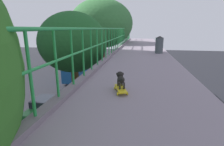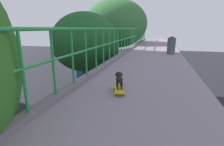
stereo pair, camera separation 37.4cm
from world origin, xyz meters
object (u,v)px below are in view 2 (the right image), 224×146
Objects in this scene: car_silver_fifth at (71,127)px; litter_bin at (171,45)px; city_bus at (98,65)px; toy_skateboard at (119,89)px; car_green_sixth at (58,104)px; small_dog at (119,78)px.

litter_bin is (6.19, -0.62, 5.94)m from car_silver_fifth.
city_bus is 24.19m from toy_skateboard.
car_green_sixth is 12.71m from city_bus.
litter_bin reaches higher than toy_skateboard.
car_silver_fifth is 16.18m from city_bus.
city_bus is 12.09× the size of litter_bin.
car_silver_fifth is at bearing -45.05° from car_green_sixth.
small_dog is 5.92m from litter_bin.
car_green_sixth is (-3.07, 3.08, 0.01)m from car_silver_fifth.
car_green_sixth is 11.60m from litter_bin.
toy_skateboard reaches higher than car_silver_fifth.
city_bus is 19.03× the size of toy_skateboard.
car_silver_fifth is 5.08× the size of litter_bin.
car_green_sixth is 7.12× the size of toy_skateboard.
car_green_sixth is at bearing -87.55° from city_bus.
car_silver_fifth reaches higher than car_green_sixth.
litter_bin is at bearing 77.35° from small_dog.
car_green_sixth is at bearing 130.07° from small_dog.
car_green_sixth is 0.37× the size of city_bus.
car_silver_fifth is 4.35m from car_green_sixth.
car_silver_fifth is 1.12× the size of car_green_sixth.
litter_bin is (9.26, -3.69, 5.93)m from car_green_sixth.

